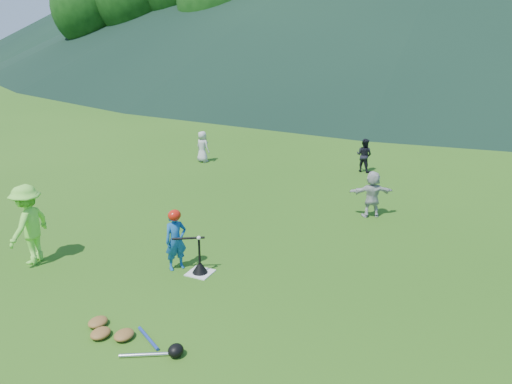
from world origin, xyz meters
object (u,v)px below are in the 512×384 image
at_px(batter_child, 176,240).
at_px(fielder_a, 203,147).
at_px(adult_coach, 29,224).
at_px(equipment_pile, 123,335).
at_px(batting_tee, 200,267).
at_px(fielder_b, 364,155).
at_px(fielder_d, 372,194).
at_px(home_plate, 200,273).

height_order(batter_child, fielder_a, batter_child).
distance_m(batter_child, adult_coach, 2.95).
bearing_deg(equipment_pile, adult_coach, 158.51).
bearing_deg(batting_tee, equipment_pile, -88.19).
relative_size(batter_child, fielder_b, 1.08).
height_order(adult_coach, fielder_a, adult_coach).
bearing_deg(batter_child, adult_coach, 143.45).
distance_m(adult_coach, batting_tee, 3.50).
relative_size(batter_child, fielder_a, 1.10).
height_order(fielder_a, fielder_b, fielder_b).
bearing_deg(equipment_pile, fielder_d, 72.22).
bearing_deg(fielder_a, adult_coach, 111.53).
distance_m(batter_child, equipment_pile, 2.44).
relative_size(home_plate, fielder_a, 0.42).
bearing_deg(fielder_d, home_plate, 33.50).
bearing_deg(fielder_d, fielder_b, -103.35).
relative_size(fielder_b, fielder_d, 0.94).
height_order(home_plate, fielder_b, fielder_b).
xyz_separation_m(batter_child, fielder_a, (-3.81, 7.27, -0.05)).
bearing_deg(fielder_a, batting_tee, 135.15).
relative_size(fielder_d, equipment_pile, 0.65).
height_order(fielder_b, equipment_pile, fielder_b).
relative_size(batter_child, equipment_pile, 0.66).
distance_m(batter_child, fielder_d, 5.25).
height_order(fielder_a, fielder_d, fielder_d).
height_order(home_plate, batter_child, batter_child).
xyz_separation_m(home_plate, batter_child, (-0.52, -0.01, 0.58)).
relative_size(adult_coach, fielder_d, 1.38).
bearing_deg(fielder_d, batter_child, 28.51).
xyz_separation_m(batting_tee, equipment_pile, (0.07, -2.32, -0.06)).
height_order(batting_tee, equipment_pile, batting_tee).
xyz_separation_m(home_plate, batting_tee, (0.00, 0.00, 0.12)).
bearing_deg(adult_coach, batter_child, 98.24).
distance_m(batter_child, batting_tee, 0.70).
bearing_deg(batting_tee, adult_coach, -163.12).
relative_size(fielder_a, batting_tee, 1.59).
height_order(home_plate, batting_tee, batting_tee).
relative_size(adult_coach, equipment_pile, 0.90).
distance_m(fielder_b, fielder_d, 4.14).
bearing_deg(home_plate, fielder_b, 82.71).
distance_m(batting_tee, equipment_pile, 2.32).
bearing_deg(fielder_a, home_plate, 135.15).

